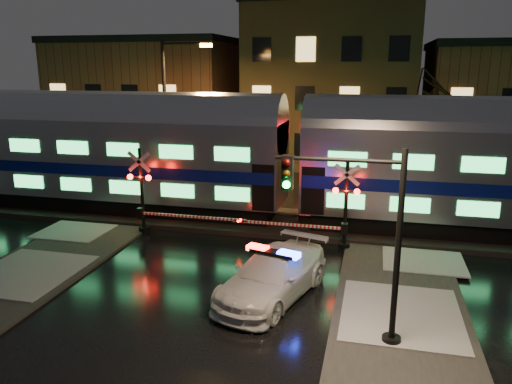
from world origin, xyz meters
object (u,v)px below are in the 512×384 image
crossing_signal_left (149,200)px  streetlight (170,108)px  police_car (273,275)px  crossing_signal_right (336,214)px  traffic_light (365,244)px

crossing_signal_left → streetlight: (-1.69, 6.70, 3.43)m
crossing_signal_left → streetlight: streetlight is taller
police_car → crossing_signal_right: bearing=87.9°
crossing_signal_right → crossing_signal_left: size_ratio=0.96×
police_car → crossing_signal_left: (-6.60, 4.82, 0.84)m
crossing_signal_left → traffic_light: (9.47, -7.00, 1.28)m
police_car → crossing_signal_left: size_ratio=1.02×
crossing_signal_right → traffic_light: traffic_light is taller
crossing_signal_right → traffic_light: size_ratio=0.98×
crossing_signal_right → streetlight: streetlight is taller
police_car → crossing_signal_left: bearing=160.4°
crossing_signal_left → streetlight: 7.71m
crossing_signal_right → traffic_light: (1.25, -7.00, 1.34)m
police_car → streetlight: bearing=142.3°
traffic_light → streetlight: 17.80m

